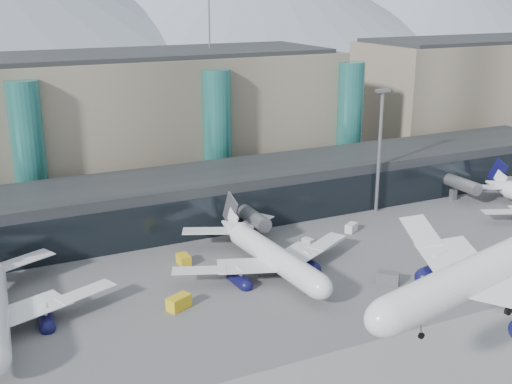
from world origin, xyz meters
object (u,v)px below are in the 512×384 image
Objects in this scene: hero_jet at (507,253)px; veh_d at (351,228)px; veh_h at (179,302)px; lightmast_mid at (380,144)px; veh_c at (388,278)px; veh_g at (308,242)px; jet_parked_mid at (264,244)px; veh_b at (184,260)px.

hero_jet reaches higher than veh_d.
lightmast_mid is at bearing -1.55° from veh_h.
lightmast_mid is at bearing 101.61° from veh_c.
veh_d is 0.79× the size of veh_h.
veh_g is 32.04m from veh_h.
jet_parked_mid reaches higher than veh_h.
hero_jet reaches higher than jet_parked_mid.
lightmast_mid is 0.74× the size of jet_parked_mid.
hero_jet reaches higher than veh_b.
jet_parked_mid reaches higher than veh_c.
jet_parked_mid is at bearing 166.78° from veh_d.
veh_h is (-29.25, -13.06, 0.38)m from veh_g.
hero_jet reaches higher than veh_g.
hero_jet is 1.02× the size of jet_parked_mid.
veh_b is at bearing -169.47° from lightmast_mid.
hero_jet is at bearing -25.22° from veh_g.
veh_h is at bearing 109.25° from jet_parked_mid.
lightmast_mid is 38.73m from jet_parked_mid.
veh_h is (-51.55, -23.14, -13.43)m from lightmast_mid.
lightmast_mid reaches higher than hero_jet.
veh_g is (-10.90, -2.27, -0.20)m from veh_d.
jet_parked_mid is at bearing -155.33° from lightmast_mid.
veh_h is (-32.52, 6.35, 0.02)m from veh_c.
hero_jet is 56.39m from veh_b.
hero_jet is 12.60× the size of veh_d.
veh_c reaches higher than veh_g.
hero_jet is 12.11× the size of veh_b.
veh_g is at bearing 144.02° from veh_c.
hero_jet reaches higher than veh_c.
veh_c is at bearing 72.45° from hero_jet.
hero_jet is 17.04× the size of veh_g.
lightmast_mid is 8.73× the size of veh_b.
lightmast_mid is at bearing -69.31° from jet_parked_mid.
veh_c is 19.69m from veh_g.
jet_parked_mid is at bearing 96.71° from hero_jet.
hero_jet is 34.84m from veh_c.
jet_parked_mid is 9.98× the size of veh_c.
jet_parked_mid is 9.74× the size of veh_h.
veh_c is at bearing -36.78° from veh_h.
veh_h is (-24.58, 35.77, -16.86)m from hero_jet.
veh_c is 33.14m from veh_h.
veh_g is (-3.27, 19.41, -0.36)m from veh_c.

